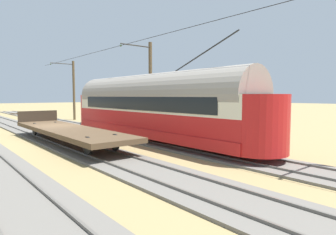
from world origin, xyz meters
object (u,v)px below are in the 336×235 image
vintage_streetcar (151,106)px  catenary_pole_mid_near (150,86)px  flatcar_adjacent (67,130)px  catenary_pole_foreground (73,89)px

vintage_streetcar → catenary_pole_mid_near: (-2.57, -3.68, 1.45)m
flatcar_adjacent → catenary_pole_foreground: catenary_pole_foreground is taller
vintage_streetcar → catenary_pole_foreground: bearing=-97.6°
vintage_streetcar → catenary_pole_foreground: catenary_pole_foreground is taller
vintage_streetcar → catenary_pole_foreground: (-2.57, -19.40, 1.45)m
flatcar_adjacent → catenary_pole_mid_near: (-7.16, -1.36, 2.86)m
catenary_pole_mid_near → vintage_streetcar: bearing=55.0°
catenary_pole_foreground → catenary_pole_mid_near: bearing=90.0°
catenary_pole_mid_near → catenary_pole_foreground: bearing=-90.0°
catenary_pole_foreground → catenary_pole_mid_near: size_ratio=1.00×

